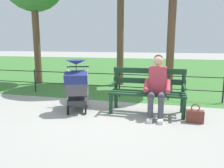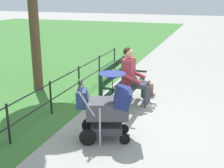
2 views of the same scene
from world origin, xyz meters
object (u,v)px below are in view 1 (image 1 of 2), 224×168
object	(u,v)px
park_bench	(148,89)
person_on_bench	(157,84)
stroller	(77,85)
handbag	(195,116)

from	to	relation	value
park_bench	person_on_bench	size ratio (longest dim) A/B	1.26
person_on_bench	stroller	world-z (taller)	person_on_bench
person_on_bench	stroller	bearing A→B (deg)	1.43
person_on_bench	stroller	distance (m)	1.75
park_bench	handbag	bearing A→B (deg)	155.65
person_on_bench	handbag	size ratio (longest dim) A/B	3.45
park_bench	stroller	xyz separation A→B (m)	(1.54, 0.27, 0.07)
park_bench	person_on_bench	xyz separation A→B (m)	(-0.21, 0.22, 0.15)
handbag	person_on_bench	bearing A→B (deg)	-15.56
person_on_bench	handbag	distance (m)	0.95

